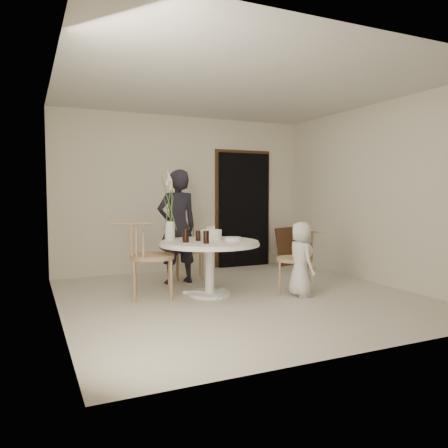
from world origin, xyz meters
name	(u,v)px	position (x,y,z in m)	size (l,w,h in m)	color
ground	(241,297)	(0.00, 0.00, 0.00)	(4.50, 4.50, 0.00)	beige
room_shell	(242,173)	(0.00, 0.00, 1.62)	(4.50, 4.50, 4.50)	silver
doorway	(244,210)	(1.15, 2.19, 1.05)	(1.00, 0.10, 2.10)	black
door_trim	(243,207)	(1.15, 2.23, 1.11)	(1.12, 0.03, 2.22)	#54341C
table	(210,249)	(-0.35, 0.25, 0.62)	(1.33, 1.33, 0.73)	white
picture_frame	(287,246)	(1.95, 1.95, 0.36)	(0.54, 0.04, 0.71)	#54341C
chair_far	(189,244)	(-0.17, 1.56, 0.54)	(0.54, 0.57, 0.83)	tan
chair_right	(303,253)	(0.87, -0.15, 0.55)	(0.64, 0.63, 0.86)	tan
chair_left	(141,249)	(-1.21, 0.48, 0.64)	(0.67, 0.64, 0.99)	tan
girl	(177,227)	(-0.49, 1.18, 0.86)	(0.62, 0.41, 1.71)	black
boy	(301,259)	(0.73, -0.29, 0.49)	(0.48, 0.31, 0.99)	silver
birthday_cake	(211,235)	(-0.28, 0.37, 0.80)	(0.28, 0.28, 0.19)	white
cola_tumbler_a	(186,236)	(-0.70, 0.21, 0.81)	(0.08, 0.08, 0.17)	black
cola_tumbler_b	(206,237)	(-0.50, -0.01, 0.81)	(0.08, 0.08, 0.16)	black
cola_tumbler_c	(185,236)	(-0.66, 0.35, 0.80)	(0.06, 0.06, 0.14)	black
cola_tumbler_d	(198,236)	(-0.49, 0.32, 0.80)	(0.06, 0.06, 0.14)	black
plate_stack	(233,239)	(-0.07, 0.12, 0.76)	(0.21, 0.21, 0.05)	white
flower_vase	(170,215)	(-0.79, 0.57, 1.06)	(0.13, 0.13, 0.94)	white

